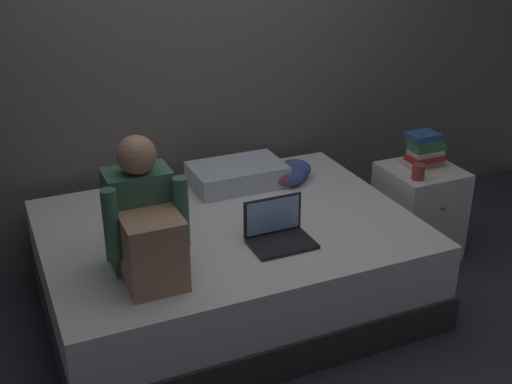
{
  "coord_description": "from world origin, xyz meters",
  "views": [
    {
      "loc": [
        -1.33,
        -2.63,
        2.11
      ],
      "look_at": [
        -0.12,
        0.1,
        0.75
      ],
      "focal_mm": 45.74,
      "sensor_mm": 36.0,
      "label": 1
    }
  ],
  "objects": [
    {
      "name": "pillow",
      "position": [
        0.04,
        0.75,
        0.56
      ],
      "size": [
        0.56,
        0.36,
        0.13
      ],
      "primitive_type": "cube",
      "color": "silver",
      "rests_on": "bed"
    },
    {
      "name": "person_sitting",
      "position": [
        -0.73,
        -0.02,
        0.75
      ],
      "size": [
        0.39,
        0.44,
        0.66
      ],
      "color": "#38664C",
      "rests_on": "bed"
    },
    {
      "name": "bed",
      "position": [
        -0.2,
        0.3,
        0.25
      ],
      "size": [
        2.0,
        1.5,
        0.5
      ],
      "color": "#332D2B",
      "rests_on": "ground_plane"
    },
    {
      "name": "ground_plane",
      "position": [
        0.0,
        0.0,
        0.0
      ],
      "size": [
        8.0,
        8.0,
        0.0
      ],
      "primitive_type": "plane",
      "color": "#2D2D33"
    },
    {
      "name": "book_stack",
      "position": [
        1.13,
        0.37,
        0.69
      ],
      "size": [
        0.23,
        0.17,
        0.21
      ],
      "color": "beige",
      "rests_on": "nightstand"
    },
    {
      "name": "nightstand",
      "position": [
        1.1,
        0.33,
        0.29
      ],
      "size": [
        0.44,
        0.46,
        0.59
      ],
      "color": "beige",
      "rests_on": "ground_plane"
    },
    {
      "name": "laptop",
      "position": [
        -0.05,
        -0.0,
        0.55
      ],
      "size": [
        0.32,
        0.23,
        0.22
      ],
      "color": "black",
      "rests_on": "bed"
    },
    {
      "name": "clothes_pile",
      "position": [
        0.35,
        0.65,
        0.56
      ],
      "size": [
        0.3,
        0.25,
        0.12
      ],
      "color": "#3D4C8E",
      "rests_on": "bed"
    },
    {
      "name": "mug",
      "position": [
        0.97,
        0.21,
        0.63
      ],
      "size": [
        0.08,
        0.08,
        0.09
      ],
      "primitive_type": "cylinder",
      "color": "#933833",
      "rests_on": "nightstand"
    },
    {
      "name": "wall_back",
      "position": [
        0.0,
        1.2,
        1.35
      ],
      "size": [
        5.6,
        0.1,
        2.7
      ],
      "primitive_type": "cube",
      "color": "#605B56",
      "rests_on": "ground_plane"
    }
  ]
}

